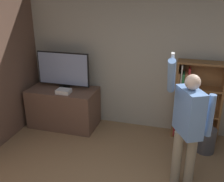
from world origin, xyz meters
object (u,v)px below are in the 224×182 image
Objects in this scene: person at (188,122)px; bookshelf at (192,102)px; game_console at (64,91)px; television at (63,70)px; waste_bin at (206,140)px.

bookshelf is at bearing 148.94° from person.
bookshelf reaches higher than game_console.
person reaches higher than game_console.
game_console is 2.35m from bookshelf.
television reaches higher than game_console.
waste_bin is at bearing -0.41° from game_console.
television is 2.86m from waste_bin.
bookshelf is at bearing 10.64° from game_console.
television is at bearing -145.11° from person.
game_console is 2.42m from person.
television is 2.64m from person.
game_console reaches higher than waste_bin.
bookshelf is at bearing 121.13° from waste_bin.
bookshelf is 0.71m from waste_bin.
television is 4.04× the size of game_console.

